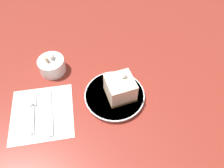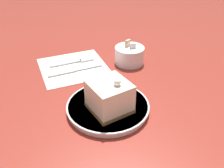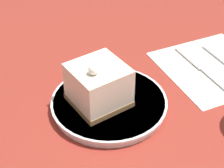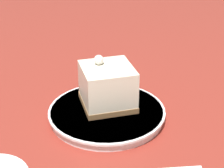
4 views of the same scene
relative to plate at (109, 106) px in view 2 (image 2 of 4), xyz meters
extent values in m
plane|color=maroon|center=(-0.02, 0.00, -0.01)|extent=(4.00, 4.00, 0.00)
cylinder|color=white|center=(0.00, 0.00, 0.00)|extent=(0.20, 0.20, 0.02)
cylinder|color=white|center=(0.00, 0.00, 0.01)|extent=(0.21, 0.21, 0.00)
cube|color=olive|center=(0.02, -0.01, 0.01)|extent=(0.09, 0.09, 0.01)
cube|color=white|center=(0.02, -0.01, 0.05)|extent=(0.09, 0.09, 0.07)
sphere|color=white|center=(0.03, 0.00, 0.09)|extent=(0.02, 0.02, 0.02)
cube|color=white|center=(-0.25, 0.01, -0.01)|extent=(0.24, 0.24, 0.00)
cube|color=silver|center=(-0.28, -0.01, -0.01)|extent=(0.02, 0.11, 0.00)
cube|color=silver|center=(-0.27, 0.07, -0.01)|extent=(0.03, 0.05, 0.00)
cube|color=silver|center=(-0.23, -0.04, -0.01)|extent=(0.03, 0.09, 0.00)
cube|color=silver|center=(-0.22, 0.05, -0.01)|extent=(0.02, 0.09, 0.00)
cylinder|color=white|center=(-0.19, 0.19, 0.02)|extent=(0.10, 0.10, 0.06)
cube|color=#D8B28C|center=(-0.20, 0.19, 0.06)|extent=(0.01, 0.02, 0.02)
cube|color=white|center=(-0.18, 0.19, 0.05)|extent=(0.02, 0.02, 0.02)
camera|label=1|loc=(-0.14, -0.41, 0.64)|focal=35.00mm
camera|label=2|loc=(0.44, -0.25, 0.40)|focal=40.00mm
camera|label=3|loc=(0.28, 0.43, 0.44)|focal=60.00mm
camera|label=4|loc=(-0.56, 0.13, 0.36)|focal=60.00mm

